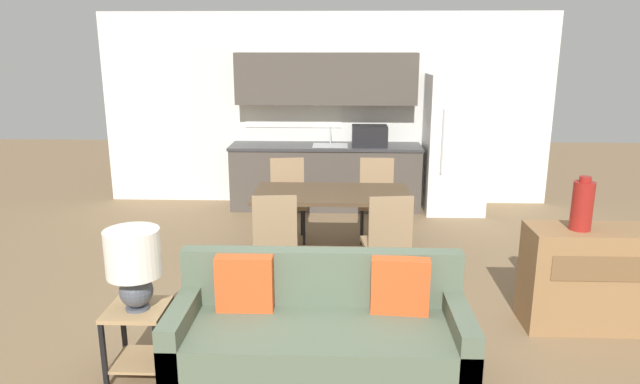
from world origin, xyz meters
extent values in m
plane|color=#7F6647|center=(0.00, 0.00, 0.00)|extent=(20.00, 20.00, 0.00)
cube|color=silver|center=(0.00, 4.63, 1.35)|extent=(6.40, 0.06, 2.70)
cube|color=white|center=(-0.47, 4.59, 1.69)|extent=(1.38, 0.01, 1.18)
cube|color=#4C443D|center=(0.00, 4.29, 0.43)|extent=(2.63, 0.62, 0.86)
cube|color=#38383A|center=(0.00, 4.29, 0.88)|extent=(2.66, 0.65, 0.04)
cube|color=#B2B5B7|center=(0.07, 4.24, 0.90)|extent=(0.48, 0.36, 0.01)
cylinder|color=#B7BABC|center=(0.07, 4.41, 1.02)|extent=(0.02, 0.02, 0.24)
cube|color=#4C443D|center=(0.00, 4.43, 1.80)|extent=(2.49, 0.34, 0.70)
cube|color=black|center=(0.61, 4.24, 1.04)|extent=(0.48, 0.36, 0.28)
cube|color=white|center=(1.77, 4.20, 0.94)|extent=(0.79, 0.75, 1.88)
cylinder|color=silver|center=(1.53, 3.81, 1.03)|extent=(0.02, 0.02, 0.84)
cube|color=brown|center=(0.12, 2.20, 0.75)|extent=(1.62, 0.84, 0.04)
cylinder|color=brown|center=(-0.63, 1.83, 0.36)|extent=(0.05, 0.05, 0.73)
cylinder|color=brown|center=(0.87, 1.83, 0.36)|extent=(0.05, 0.05, 0.73)
cylinder|color=brown|center=(-0.63, 2.56, 0.36)|extent=(0.05, 0.05, 0.73)
cylinder|color=brown|center=(0.87, 2.56, 0.36)|extent=(0.05, 0.05, 0.73)
cylinder|color=#3D2D1E|center=(-0.82, 0.24, 0.05)|extent=(0.05, 0.05, 0.10)
cylinder|color=#3D2D1E|center=(0.98, 0.24, 0.05)|extent=(0.05, 0.05, 0.10)
cube|color=#566651|center=(0.08, -0.08, 0.27)|extent=(2.00, 0.80, 0.34)
cube|color=#566651|center=(0.08, 0.25, 0.48)|extent=(2.00, 0.14, 0.75)
cube|color=#566651|center=(-0.85, -0.08, 0.34)|extent=(0.14, 0.80, 0.48)
cube|color=#566651|center=(1.01, -0.08, 0.34)|extent=(0.14, 0.80, 0.48)
cube|color=#E05123|center=(-0.45, 0.12, 0.64)|extent=(0.40, 0.12, 0.40)
cube|color=#E05123|center=(0.63, 0.12, 0.64)|extent=(0.41, 0.15, 0.40)
cube|color=tan|center=(-1.18, -0.01, 0.50)|extent=(0.40, 0.40, 0.03)
cube|color=tan|center=(-1.18, -0.01, 0.11)|extent=(0.36, 0.36, 0.02)
cube|color=black|center=(-1.36, -0.19, 0.24)|extent=(0.03, 0.03, 0.48)
cube|color=black|center=(-1.00, -0.19, 0.24)|extent=(0.03, 0.03, 0.48)
cube|color=black|center=(-1.36, 0.17, 0.24)|extent=(0.03, 0.03, 0.48)
cube|color=black|center=(-1.00, 0.17, 0.24)|extent=(0.03, 0.03, 0.48)
cylinder|color=#4C515B|center=(-1.17, -0.03, 0.52)|extent=(0.16, 0.16, 0.02)
sphere|color=#4C515B|center=(-1.17, -0.03, 0.65)|extent=(0.23, 0.23, 0.23)
cylinder|color=white|center=(-1.17, -0.03, 0.92)|extent=(0.37, 0.37, 0.32)
cube|color=olive|center=(2.31, 0.83, 0.42)|extent=(1.18, 0.44, 0.84)
cube|color=brown|center=(2.31, 0.61, 0.59)|extent=(0.94, 0.01, 0.20)
cylinder|color=maroon|center=(2.10, 0.81, 1.04)|extent=(0.16, 0.16, 0.39)
cylinder|color=maroon|center=(2.10, 0.81, 1.25)|extent=(0.09, 0.09, 0.04)
cube|color=#997A56|center=(-0.40, 1.52, 0.44)|extent=(0.46, 0.46, 0.04)
cube|color=#997A56|center=(-0.38, 1.32, 0.71)|extent=(0.40, 0.07, 0.50)
cylinder|color=black|center=(-0.25, 1.70, 0.21)|extent=(0.03, 0.03, 0.42)
cylinder|color=black|center=(-0.58, 1.67, 0.21)|extent=(0.03, 0.03, 0.42)
cylinder|color=black|center=(-0.21, 1.37, 0.21)|extent=(0.03, 0.03, 0.42)
cylinder|color=black|center=(-0.55, 1.33, 0.21)|extent=(0.03, 0.03, 0.42)
cube|color=#997A56|center=(0.64, 2.90, 0.44)|extent=(0.43, 0.43, 0.04)
cube|color=#997A56|center=(0.64, 3.09, 0.71)|extent=(0.40, 0.04, 0.50)
cylinder|color=black|center=(0.47, 2.73, 0.21)|extent=(0.03, 0.03, 0.42)
cylinder|color=black|center=(0.81, 2.73, 0.21)|extent=(0.03, 0.03, 0.42)
cylinder|color=black|center=(0.47, 3.07, 0.21)|extent=(0.03, 0.03, 0.42)
cylinder|color=black|center=(0.81, 3.07, 0.21)|extent=(0.03, 0.03, 0.42)
cube|color=#997A56|center=(-0.40, 2.86, 0.44)|extent=(0.47, 0.47, 0.04)
cube|color=#997A56|center=(-0.42, 3.05, 0.71)|extent=(0.40, 0.08, 0.50)
cylinder|color=black|center=(-0.54, 2.67, 0.21)|extent=(0.03, 0.03, 0.42)
cylinder|color=black|center=(-0.21, 2.71, 0.21)|extent=(0.03, 0.03, 0.42)
cylinder|color=black|center=(-0.59, 3.00, 0.21)|extent=(0.03, 0.03, 0.42)
cylinder|color=black|center=(-0.25, 3.05, 0.21)|extent=(0.03, 0.03, 0.42)
cube|color=#997A56|center=(0.64, 1.52, 0.44)|extent=(0.47, 0.47, 0.04)
cube|color=#997A56|center=(0.66, 1.33, 0.71)|extent=(0.40, 0.08, 0.50)
cylinder|color=black|center=(0.79, 1.71, 0.21)|extent=(0.03, 0.03, 0.42)
cylinder|color=black|center=(0.45, 1.67, 0.21)|extent=(0.03, 0.03, 0.42)
cylinder|color=black|center=(0.83, 1.37, 0.21)|extent=(0.03, 0.03, 0.42)
cylinder|color=black|center=(0.49, 1.33, 0.21)|extent=(0.03, 0.03, 0.42)
camera|label=1|loc=(0.21, -3.55, 2.27)|focal=32.00mm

